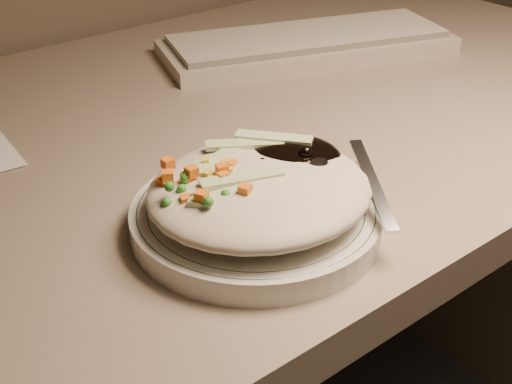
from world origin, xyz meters
TOP-DOWN VIEW (x-y plane):
  - desk at (0.00, 1.38)m, footprint 1.40×0.70m
  - plate at (-0.06, 1.17)m, footprint 0.21×0.21m
  - plate_rim at (-0.06, 1.17)m, footprint 0.20×0.20m
  - meal at (-0.06, 1.17)m, footprint 0.21×0.19m
  - keyboard at (0.28, 1.47)m, footprint 0.43×0.27m

SIDE VIEW (x-z plane):
  - desk at x=0.00m, z-range 0.17..0.91m
  - plate at x=-0.06m, z-range 0.74..0.76m
  - keyboard at x=0.28m, z-range 0.74..0.77m
  - plate_rim at x=-0.06m, z-range 0.76..0.76m
  - meal at x=-0.06m, z-range 0.76..0.81m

